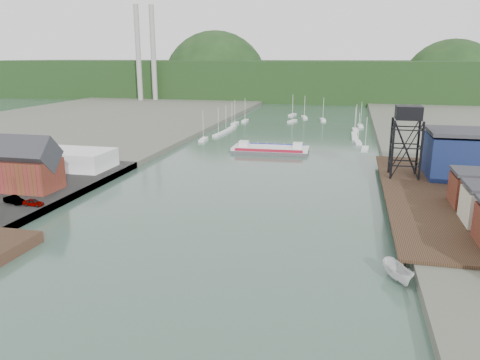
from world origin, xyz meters
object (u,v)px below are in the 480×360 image
at_px(motorboat, 398,273).
at_px(car_west_a, 33,202).
at_px(harbor_building, 28,169).
at_px(chain_ferry, 270,149).
at_px(lift_tower, 408,117).

height_order(motorboat, car_west_a, car_west_a).
relative_size(harbor_building, car_west_a, 3.14).
bearing_deg(car_west_a, chain_ferry, -26.30).
height_order(chain_ferry, motorboat, chain_ferry).
xyz_separation_m(harbor_building, lift_tower, (77.00, 28.00, 9.56)).
distance_m(lift_tower, chain_ferry, 49.47).
bearing_deg(harbor_building, lift_tower, 19.98).
xyz_separation_m(motorboat, car_west_a, (-64.03, 12.87, 1.02)).
bearing_deg(lift_tower, chain_ferry, 139.62).
bearing_deg(motorboat, lift_tower, 60.57).
bearing_deg(chain_ferry, lift_tower, -42.68).
bearing_deg(harbor_building, car_west_a, -50.43).
bearing_deg(motorboat, car_west_a, 145.11).
bearing_deg(motorboat, chain_ferry, 87.31).
relative_size(harbor_building, lift_tower, 0.76).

